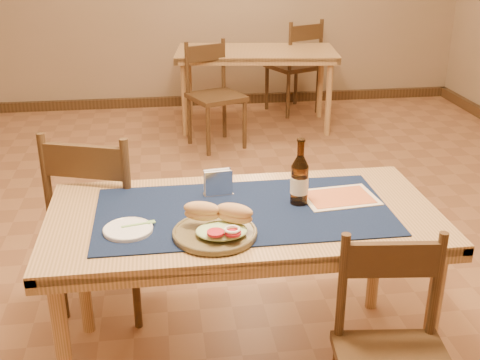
{
  "coord_description": "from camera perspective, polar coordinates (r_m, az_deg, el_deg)",
  "views": [
    {
      "loc": [
        -0.32,
        -3.0,
        1.83
      ],
      "look_at": [
        0.0,
        -0.7,
        0.85
      ],
      "focal_mm": 45.0,
      "sensor_mm": 36.0,
      "label": 1
    }
  ],
  "objects": [
    {
      "name": "chair_main_far",
      "position": [
        3.03,
        -12.67,
        -3.44
      ],
      "size": [
        0.58,
        0.58,
        0.98
      ],
      "color": "#432C18",
      "rests_on": "ground"
    },
    {
      "name": "fork",
      "position": [
        2.36,
        -9.35,
        -4.11
      ],
      "size": [
        0.13,
        0.05,
        0.0
      ],
      "color": "#87C46B",
      "rests_on": "side_plate"
    },
    {
      "name": "chair_main_near",
      "position": [
        2.25,
        14.4,
        -15.93
      ],
      "size": [
        0.44,
        0.44,
        0.86
      ],
      "color": "#432C18",
      "rests_on": "ground"
    },
    {
      "name": "chair_back_far",
      "position": [
        6.36,
        5.29,
        10.83
      ],
      "size": [
        0.59,
        0.59,
        0.97
      ],
      "color": "#432C18",
      "rests_on": "ground"
    },
    {
      "name": "menu_card",
      "position": [
        2.61,
        9.4,
        -1.63
      ],
      "size": [
        0.33,
        0.26,
        0.01
      ],
      "color": "beige",
      "rests_on": "placemat"
    },
    {
      "name": "baseboard",
      "position": [
        3.5,
        -1.59,
        -7.65
      ],
      "size": [
        6.0,
        7.0,
        0.1
      ],
      "color": "#432C18",
      "rests_on": "ground"
    },
    {
      "name": "napkin_holder",
      "position": [
        2.59,
        -2.09,
        -0.3
      ],
      "size": [
        0.13,
        0.06,
        0.11
      ],
      "color": "silver",
      "rests_on": "placemat"
    },
    {
      "name": "chair_back_near",
      "position": [
        5.33,
        -2.49,
        8.22
      ],
      "size": [
        0.55,
        0.55,
        0.92
      ],
      "color": "#432C18",
      "rests_on": "ground"
    },
    {
      "name": "side_plate",
      "position": [
        2.34,
        -10.57,
        -4.61
      ],
      "size": [
        0.19,
        0.19,
        0.02
      ],
      "color": "white",
      "rests_on": "placemat"
    },
    {
      "name": "back_table",
      "position": [
        5.83,
        1.53,
        11.44
      ],
      "size": [
        1.58,
        0.94,
        0.75
      ],
      "color": "tan",
      "rests_on": "ground"
    },
    {
      "name": "placemat",
      "position": [
        2.47,
        0.32,
        -2.97
      ],
      "size": [
        1.2,
        0.6,
        0.01
      ],
      "primitive_type": "cube",
      "color": "#0F1C39",
      "rests_on": "main_table"
    },
    {
      "name": "room",
      "position": [
        3.04,
        -1.88,
        14.79
      ],
      "size": [
        6.04,
        7.04,
        2.84
      ],
      "color": "#956441",
      "rests_on": "ground"
    },
    {
      "name": "sandwich_plate",
      "position": [
        2.26,
        -2.18,
        -4.54
      ],
      "size": [
        0.32,
        0.32,
        0.12
      ],
      "color": "brown",
      "rests_on": "placemat"
    },
    {
      "name": "beer_bottle",
      "position": [
        2.5,
        5.66,
        0.01
      ],
      "size": [
        0.08,
        0.08,
        0.28
      ],
      "color": "#43240C",
      "rests_on": "placemat"
    },
    {
      "name": "main_table",
      "position": [
        2.51,
        0.32,
        -4.73
      ],
      "size": [
        1.6,
        0.8,
        0.75
      ],
      "color": "tan",
      "rests_on": "ground"
    }
  ]
}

